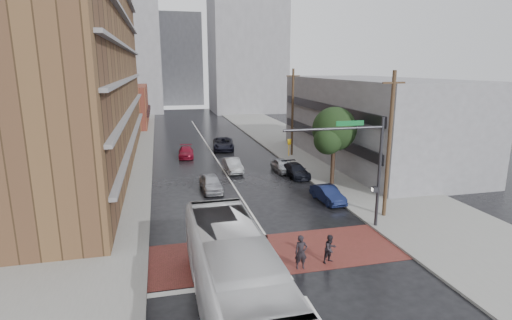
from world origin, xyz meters
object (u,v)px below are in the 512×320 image
pedestrian_a (301,252)px  car_travel_b (233,165)px  suv_travel (223,144)px  car_parked_far (282,165)px  car_travel_a (211,183)px  car_parked_mid (296,170)px  car_travel_c (186,152)px  car_parked_near (328,194)px  transit_bus (237,282)px  pedestrian_b (330,249)px

pedestrian_a → car_travel_b: bearing=95.0°
suv_travel → car_parked_far: size_ratio=1.47×
car_travel_a → car_parked_mid: (8.40, 2.60, -0.09)m
car_travel_b → suv_travel: suv_travel is taller
pedestrian_a → car_travel_c: bearing=103.3°
car_parked_near → transit_bus: bearing=-131.7°
car_travel_b → suv_travel: (0.83, 10.97, 0.08)m
car_parked_mid → car_parked_far: size_ratio=1.15×
car_travel_c → suv_travel: 5.80m
transit_bus → pedestrian_b: transit_bus is taller
car_travel_c → car_parked_near: 20.76m
transit_bus → suv_travel: size_ratio=2.34×
pedestrian_b → suv_travel: (-0.83, 30.74, -0.03)m
transit_bus → car_travel_c: (0.11, 31.37, -1.17)m
pedestrian_b → car_parked_far: 19.01m
transit_bus → car_parked_near: bearing=52.6°
pedestrian_b → car_travel_b: bearing=76.7°
pedestrian_a → car_parked_near: 10.94m
transit_bus → car_parked_mid: (9.65, 20.43, -1.16)m
suv_travel → car_parked_mid: bearing=-64.2°
car_travel_b → car_parked_mid: car_travel_b is taller
car_travel_a → car_travel_b: 6.44m
car_travel_c → car_travel_b: bearing=-59.0°
pedestrian_b → car_travel_b: pedestrian_b is taller
pedestrian_a → car_parked_mid: (5.60, 16.88, -0.29)m
suv_travel → car_parked_far: (3.96, -11.99, -0.13)m
car_travel_c → suv_travel: (4.85, 3.18, 0.16)m
car_travel_c → car_parked_mid: (9.54, -10.95, 0.02)m
car_parked_mid → pedestrian_b: bearing=-106.4°
car_travel_a → car_parked_far: 9.02m
transit_bus → pedestrian_b: bearing=32.7°
transit_bus → car_travel_a: size_ratio=3.07×
car_travel_a → car_travel_b: (2.89, 5.75, -0.03)m
car_travel_a → car_parked_mid: 8.80m
car_parked_near → pedestrian_b: bearing=-117.9°
transit_bus → car_travel_c: transit_bus is taller
pedestrian_b → car_travel_c: size_ratio=0.38×
car_parked_far → car_travel_a: bearing=-150.0°
pedestrian_b → car_travel_c: pedestrian_b is taller
car_parked_near → car_parked_far: bearing=89.3°
pedestrian_b → car_parked_far: (3.13, 18.75, -0.15)m
car_travel_a → car_parked_near: 9.72m
transit_bus → car_parked_near: size_ratio=3.35×
suv_travel → car_travel_b: bearing=-86.9°
pedestrian_a → car_travel_c: size_ratio=0.44×
car_travel_a → car_travel_c: car_travel_a is taller
pedestrian_b → transit_bus: bearing=-164.8°
pedestrian_b → pedestrian_a: bearing=170.3°
car_travel_c → car_parked_far: car_parked_far is taller
suv_travel → car_parked_mid: size_ratio=1.28×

